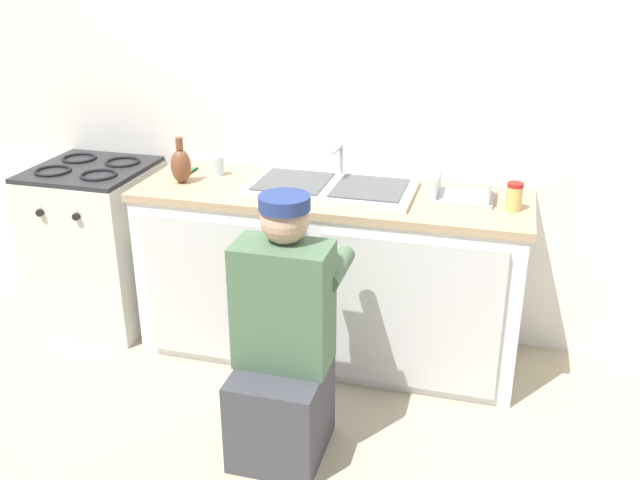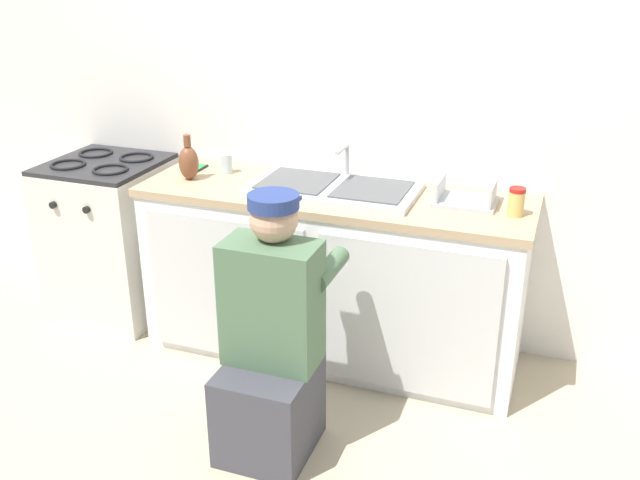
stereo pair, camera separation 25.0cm
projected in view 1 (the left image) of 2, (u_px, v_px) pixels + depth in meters
name	position (u px, v px, depth m)	size (l,w,h in m)	color
ground_plane	(315.00, 378.00, 3.51)	(12.00, 12.00, 0.00)	tan
back_wall	(349.00, 99.00, 3.60)	(6.00, 0.10, 2.50)	silver
counter_cabinet	(330.00, 277.00, 3.60)	(1.87, 0.62, 0.83)	white
countertop	(331.00, 195.00, 3.44)	(1.91, 0.62, 0.04)	tan
sink_double_basin	(331.00, 187.00, 3.43)	(0.80, 0.44, 0.19)	silver
stove_range	(99.00, 244.00, 3.92)	(0.59, 0.62, 0.90)	silver
plumber_person	(283.00, 351.00, 2.87)	(0.42, 0.61, 1.10)	#3F3F47
cell_phone	(186.00, 171.00, 3.71)	(0.07, 0.14, 0.01)	black
condiment_jar	(514.00, 196.00, 3.17)	(0.07, 0.07, 0.13)	#DBB760
dish_rack_tray	(463.00, 195.00, 3.31)	(0.28, 0.22, 0.11)	#B2B7BC
water_glass	(218.00, 166.00, 3.65)	(0.06, 0.06, 0.10)	#ADC6CC
vase_decorative	(181.00, 165.00, 3.52)	(0.10, 0.10, 0.23)	brown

